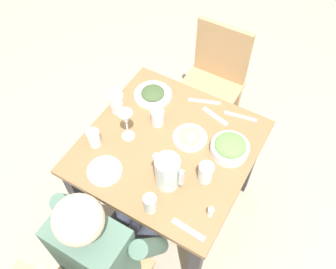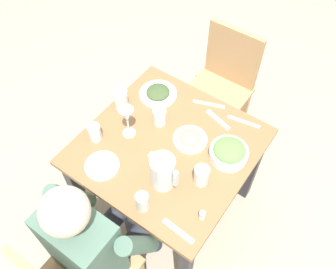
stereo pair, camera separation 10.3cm
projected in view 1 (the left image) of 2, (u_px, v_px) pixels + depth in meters
ground_plane at (168, 205)px, 2.50m from camera, size 8.00×8.00×0.00m
dining_table at (168, 158)px, 2.02m from camera, size 0.87×0.87×0.72m
chair_far at (213, 79)px, 2.52m from camera, size 0.40×0.40×0.88m
diner_near at (109, 241)px, 1.69m from camera, size 0.48×0.53×1.17m
water_pitcher at (168, 172)px, 1.71m from camera, size 0.16×0.12×0.19m
salad_bowl at (230, 147)px, 1.86m from camera, size 0.20×0.20×0.09m
plate_yoghurt at (104, 170)px, 1.81m from camera, size 0.18×0.18×0.05m
plate_fries at (190, 137)px, 1.93m from camera, size 0.18×0.18×0.05m
plate_dolmas at (153, 94)px, 2.12m from camera, size 0.22×0.22×0.05m
water_glass_far_left at (150, 204)px, 1.66m from camera, size 0.06×0.06×0.11m
water_glass_near_left at (158, 117)px, 1.97m from camera, size 0.07×0.07×0.10m
water_glass_far_right at (206, 173)px, 1.76m from camera, size 0.07×0.07×0.11m
water_glass_center at (94, 138)px, 1.89m from camera, size 0.07×0.07×0.10m
wine_glass at (126, 120)px, 1.84m from camera, size 0.08×0.08×0.20m
oil_carafe at (117, 103)px, 2.02m from camera, size 0.08×0.08×0.16m
salt_shaker at (211, 212)px, 1.67m from camera, size 0.03×0.03×0.05m
fork_near at (215, 116)px, 2.03m from camera, size 0.17×0.07×0.01m
knife_near at (241, 116)px, 2.03m from camera, size 0.19×0.05×0.01m
fork_far at (188, 230)px, 1.64m from camera, size 0.17×0.04×0.01m
knife_far at (204, 102)px, 2.10m from camera, size 0.18×0.08×0.01m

